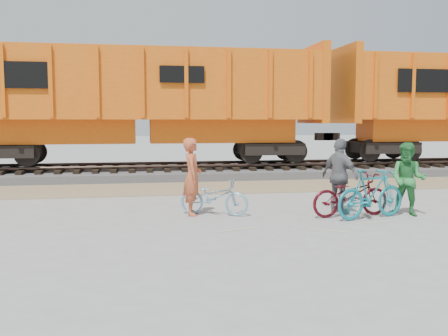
{
  "coord_description": "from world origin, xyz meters",
  "views": [
    {
      "loc": [
        -2.97,
        -10.55,
        2.22
      ],
      "look_at": [
        -0.91,
        1.5,
        1.04
      ],
      "focal_mm": 40.0,
      "sensor_mm": 36.0,
      "label": 1
    }
  ],
  "objects_px": {
    "bicycle_teal": "(371,194)",
    "person_man": "(408,179)",
    "hopper_car_center": "(142,99)",
    "person_woman": "(340,176)",
    "person_solo": "(192,177)",
    "bicycle_blue": "(214,197)",
    "bicycle_maroon": "(350,195)"
  },
  "relations": [
    {
      "from": "person_woman",
      "to": "bicycle_maroon",
      "type": "bearing_deg",
      "value": 167.56
    },
    {
      "from": "bicycle_teal",
      "to": "hopper_car_center",
      "type": "bearing_deg",
      "value": 12.19
    },
    {
      "from": "hopper_car_center",
      "to": "person_man",
      "type": "height_order",
      "value": "hopper_car_center"
    },
    {
      "from": "hopper_car_center",
      "to": "bicycle_blue",
      "type": "bearing_deg",
      "value": -79.11
    },
    {
      "from": "person_solo",
      "to": "person_woman",
      "type": "bearing_deg",
      "value": -90.33
    },
    {
      "from": "bicycle_teal",
      "to": "person_woman",
      "type": "xyz_separation_m",
      "value": [
        -0.45,
        0.73,
        0.33
      ]
    },
    {
      "from": "bicycle_teal",
      "to": "person_woman",
      "type": "height_order",
      "value": "person_woman"
    },
    {
      "from": "bicycle_teal",
      "to": "person_man",
      "type": "bearing_deg",
      "value": -95.06
    },
    {
      "from": "bicycle_blue",
      "to": "bicycle_teal",
      "type": "distance_m",
      "value": 3.57
    },
    {
      "from": "bicycle_teal",
      "to": "person_man",
      "type": "height_order",
      "value": "person_man"
    },
    {
      "from": "bicycle_maroon",
      "to": "person_man",
      "type": "height_order",
      "value": "person_man"
    },
    {
      "from": "bicycle_teal",
      "to": "person_woman",
      "type": "distance_m",
      "value": 0.92
    },
    {
      "from": "bicycle_teal",
      "to": "person_solo",
      "type": "height_order",
      "value": "person_solo"
    },
    {
      "from": "bicycle_maroon",
      "to": "person_man",
      "type": "bearing_deg",
      "value": -102.45
    },
    {
      "from": "hopper_car_center",
      "to": "person_solo",
      "type": "xyz_separation_m",
      "value": [
        1.07,
        -8.04,
        -2.1
      ]
    },
    {
      "from": "person_man",
      "to": "person_woman",
      "type": "bearing_deg",
      "value": -158.81
    },
    {
      "from": "person_solo",
      "to": "bicycle_blue",
      "type": "bearing_deg",
      "value": -95.16
    },
    {
      "from": "hopper_car_center",
      "to": "bicycle_blue",
      "type": "xyz_separation_m",
      "value": [
        1.57,
        -8.14,
        -2.57
      ]
    },
    {
      "from": "bicycle_blue",
      "to": "bicycle_maroon",
      "type": "height_order",
      "value": "bicycle_maroon"
    },
    {
      "from": "hopper_car_center",
      "to": "person_man",
      "type": "distance_m",
      "value": 10.99
    },
    {
      "from": "person_solo",
      "to": "person_woman",
      "type": "height_order",
      "value": "person_solo"
    },
    {
      "from": "hopper_car_center",
      "to": "bicycle_maroon",
      "type": "height_order",
      "value": "hopper_car_center"
    },
    {
      "from": "hopper_car_center",
      "to": "person_solo",
      "type": "relative_size",
      "value": 7.75
    },
    {
      "from": "bicycle_teal",
      "to": "bicycle_maroon",
      "type": "bearing_deg",
      "value": 30.25
    },
    {
      "from": "bicycle_teal",
      "to": "person_woman",
      "type": "bearing_deg",
      "value": 15.19
    },
    {
      "from": "bicycle_blue",
      "to": "person_solo",
      "type": "xyz_separation_m",
      "value": [
        -0.5,
        0.1,
        0.47
      ]
    },
    {
      "from": "bicycle_teal",
      "to": "person_man",
      "type": "xyz_separation_m",
      "value": [
        1.0,
        0.2,
        0.29
      ]
    },
    {
      "from": "bicycle_maroon",
      "to": "bicycle_blue",
      "type": "bearing_deg",
      "value": 70.26
    },
    {
      "from": "hopper_car_center",
      "to": "person_woman",
      "type": "xyz_separation_m",
      "value": [
        4.54,
        -8.43,
        -2.11
      ]
    },
    {
      "from": "bicycle_maroon",
      "to": "person_man",
      "type": "relative_size",
      "value": 1.12
    },
    {
      "from": "person_woman",
      "to": "person_man",
      "type": "bearing_deg",
      "value": -136.53
    },
    {
      "from": "bicycle_blue",
      "to": "hopper_car_center",
      "type": "bearing_deg",
      "value": 35.66
    }
  ]
}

